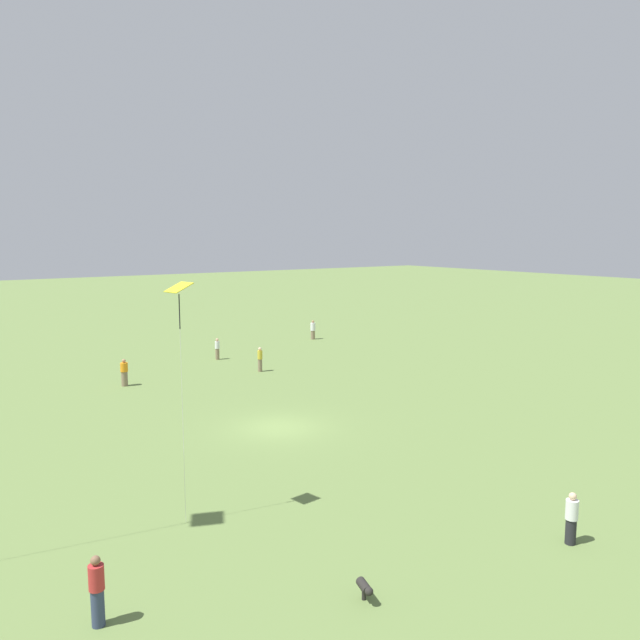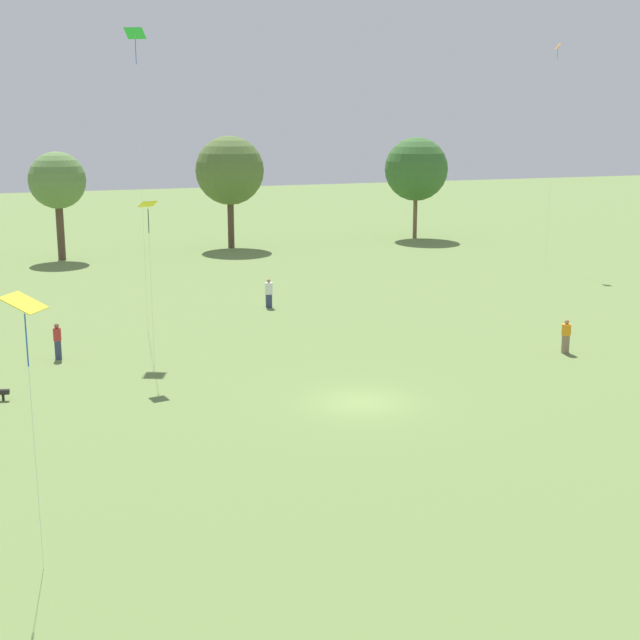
# 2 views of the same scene
# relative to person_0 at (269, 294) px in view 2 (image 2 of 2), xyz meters

# --- Properties ---
(ground_plane) EXTENTS (240.00, 240.00, 0.00)m
(ground_plane) POSITION_rel_person_0_xyz_m (-2.54, -19.75, -0.89)
(ground_plane) COLOR olive
(tree_1) EXTENTS (4.72, 4.72, 9.02)m
(tree_1) POSITION_rel_person_0_xyz_m (-10.04, 25.13, 5.68)
(tree_1) COLOR brown
(tree_1) RESTS_ON ground_plane
(tree_2) EXTENTS (6.21, 6.21, 10.17)m
(tree_2) POSITION_rel_person_0_xyz_m (5.27, 26.73, 6.14)
(tree_2) COLOR brown
(tree_2) RESTS_ON ground_plane
(tree_3) EXTENTS (6.20, 6.20, 9.92)m
(tree_3) POSITION_rel_person_0_xyz_m (24.17, 26.50, 5.91)
(tree_3) COLOR brown
(tree_3) RESTS_ON ground_plane
(person_0) EXTENTS (0.56, 0.56, 1.82)m
(person_0) POSITION_rel_person_0_xyz_m (0.00, 0.00, 0.00)
(person_0) COLOR #333D5B
(person_0) RESTS_ON ground_plane
(person_5) EXTENTS (0.40, 0.40, 1.82)m
(person_5) POSITION_rel_person_0_xyz_m (-13.62, -7.95, 0.02)
(person_5) COLOR #333D5B
(person_5) RESTS_ON ground_plane
(person_7) EXTENTS (0.53, 0.53, 1.74)m
(person_7) POSITION_rel_person_0_xyz_m (10.44, -16.21, -0.04)
(person_7) COLOR #847056
(person_7) RESTS_ON ground_plane
(kite_0) EXTENTS (0.64, 0.73, 17.35)m
(kite_0) POSITION_rel_person_0_xyz_m (26.39, 7.73, 14.48)
(kite_0) COLOR orange
(kite_0) RESTS_ON ground_plane
(kite_1) EXTENTS (1.24, 1.19, 16.21)m
(kite_1) POSITION_rel_person_0_xyz_m (-8.39, -3.80, 14.31)
(kite_1) COLOR green
(kite_1) RESTS_ON ground_plane
(kite_2) EXTENTS (1.22, 1.24, 7.38)m
(kite_2) POSITION_rel_person_0_xyz_m (-16.16, -29.61, 6.05)
(kite_2) COLOR yellow
(kite_2) RESTS_ON ground_plane
(kite_4) EXTENTS (0.83, 0.79, 8.01)m
(kite_4) POSITION_rel_person_0_xyz_m (-9.64, -11.89, 6.59)
(kite_4) COLOR yellow
(kite_4) RESTS_ON ground_plane
(dog_1) EXTENTS (0.72, 0.40, 0.53)m
(dog_1) POSITION_rel_person_0_xyz_m (-16.56, -13.95, -0.52)
(dog_1) COLOR black
(dog_1) RESTS_ON ground_plane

